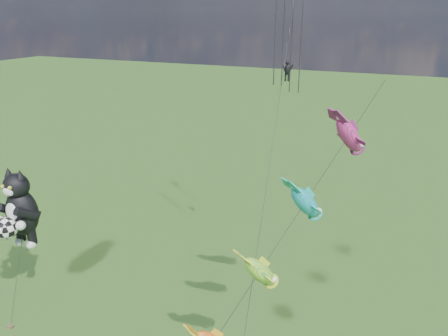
% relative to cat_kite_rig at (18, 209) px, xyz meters
% --- Properties ---
extents(cat_kite_rig, '(2.76, 4.28, 11.04)m').
position_rel_cat_kite_rig_xyz_m(cat_kite_rig, '(0.00, 0.00, 0.00)').
color(cat_kite_rig, '#4E3928').
rests_on(cat_kite_rig, ground).
extents(fish_windsock_rig, '(8.87, 13.40, 17.65)m').
position_rel_cat_kite_rig_xyz_m(fish_windsock_rig, '(19.13, 0.27, 1.89)').
color(fish_windsock_rig, '#4E3928').
rests_on(fish_windsock_rig, ground).
extents(parafoil_rig, '(2.92, 17.38, 25.93)m').
position_rel_cat_kite_rig_xyz_m(parafoil_rig, '(15.94, 11.05, 10.81)').
color(parafoil_rig, '#4E3928').
rests_on(parafoil_rig, ground).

